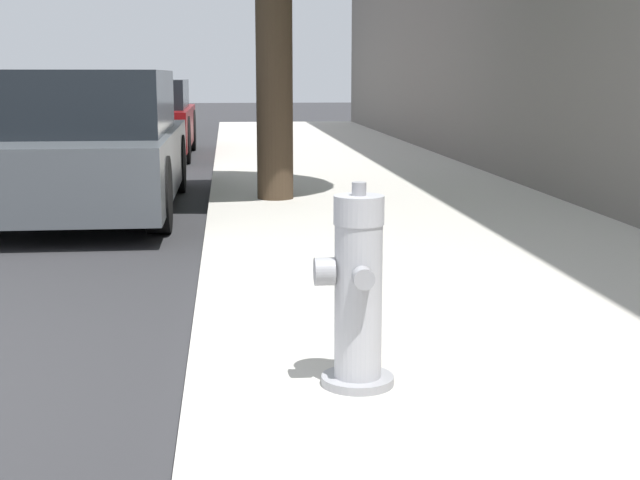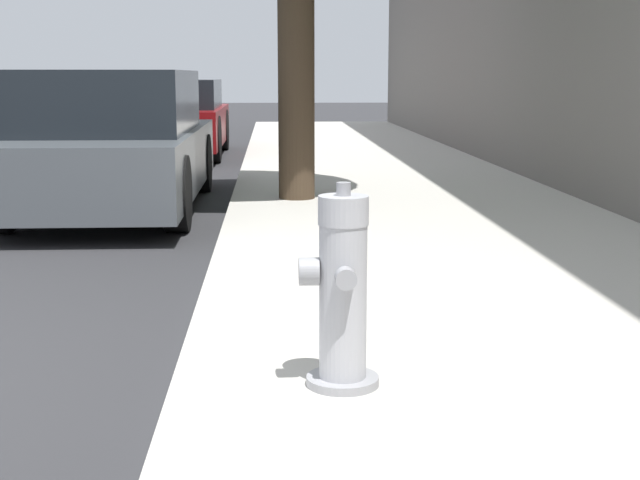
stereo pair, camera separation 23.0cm
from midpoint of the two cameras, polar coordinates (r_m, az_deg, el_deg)
The scene contains 4 objects.
sidewalk_slab at distance 4.05m, azimuth 15.28°, elevation -8.23°, with size 3.47×40.00×0.12m.
fire_hydrant at distance 3.49m, azimuth 0.51°, elevation -3.48°, with size 0.32×0.32×0.81m.
parked_car_near at distance 9.05m, azimuth -15.26°, elevation 5.92°, with size 1.71×4.34×1.38m.
parked_car_mid at distance 15.01m, azimuth -11.87°, elevation 7.60°, with size 1.70×3.92×1.26m.
Camera 1 is at (1.84, -3.56, 1.34)m, focal length 50.00 mm.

